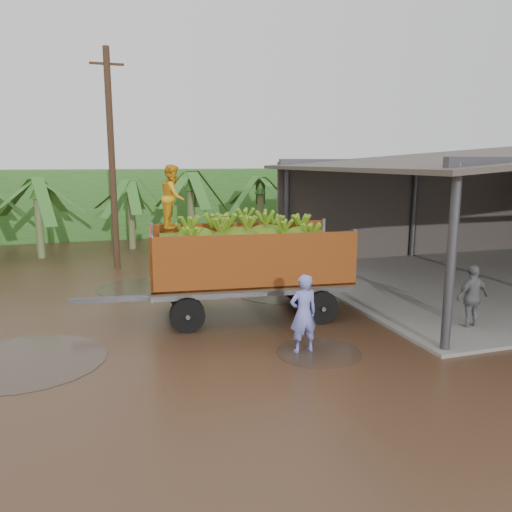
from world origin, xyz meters
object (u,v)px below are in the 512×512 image
(banana_trailer, at_px, (247,259))
(utility_pole, at_px, (112,160))
(man_grey, at_px, (472,297))
(man_blue, at_px, (303,314))

(banana_trailer, xyz_separation_m, utility_pole, (-3.03, 7.20, 2.55))
(banana_trailer, height_order, man_grey, banana_trailer)
(man_grey, bearing_deg, banana_trailer, -36.68)
(banana_trailer, distance_m, man_grey, 5.61)
(banana_trailer, xyz_separation_m, man_blue, (0.39, -2.89, -0.67))
(banana_trailer, relative_size, utility_pole, 0.88)
(man_grey, distance_m, utility_pole, 13.12)
(man_grey, bearing_deg, man_blue, -5.34)
(banana_trailer, height_order, man_blue, banana_trailer)
(banana_trailer, relative_size, man_grey, 4.40)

